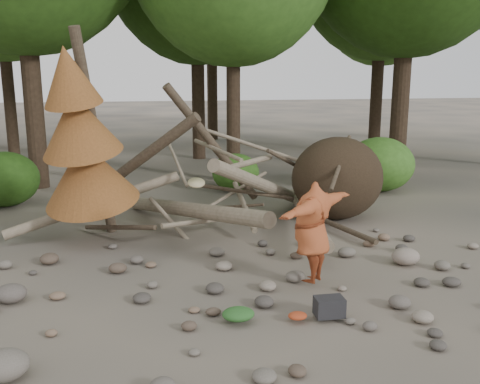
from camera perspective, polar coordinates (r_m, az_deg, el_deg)
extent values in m
plane|color=#514C44|center=(8.51, 4.22, -11.35)|extent=(120.00, 120.00, 0.00)
ellipsoid|color=#332619|center=(12.93, 10.34, 1.45)|extent=(2.20, 1.87, 1.98)
cylinder|color=gray|center=(11.60, -5.40, -1.91)|extent=(2.61, 5.11, 1.08)
cylinder|color=gray|center=(12.31, 2.68, 0.65)|extent=(3.18, 3.71, 1.90)
cylinder|color=brown|center=(12.25, -11.53, 2.74)|extent=(3.08, 1.91, 2.49)
cylinder|color=gray|center=(12.00, 7.17, -2.45)|extent=(1.13, 4.98, 0.43)
cylinder|color=brown|center=(12.52, -2.85, 5.04)|extent=(2.39, 1.03, 2.89)
cylinder|color=gray|center=(11.84, -15.25, -1.26)|extent=(3.71, 0.86, 1.20)
cylinder|color=#4C3F30|center=(11.43, -12.78, -3.70)|extent=(1.52, 1.70, 0.49)
cylinder|color=gray|center=(12.39, -0.24, 0.27)|extent=(1.57, 0.85, 0.69)
cylinder|color=#4C3F30|center=(13.18, 6.18, 2.72)|extent=(1.92, 1.25, 1.10)
cylinder|color=gray|center=(11.88, -6.71, 3.09)|extent=(0.37, 1.42, 0.85)
cylinder|color=#4C3F30|center=(11.98, 10.32, -3.57)|extent=(0.79, 2.54, 0.12)
cylinder|color=gray|center=(11.08, -4.04, -3.13)|extent=(1.78, 1.11, 0.29)
cylinder|color=#4C3F30|center=(11.38, -15.24, 5.87)|extent=(0.67, 1.13, 4.35)
cone|color=brown|center=(11.18, -15.94, 2.09)|extent=(2.06, 2.13, 1.86)
cone|color=brown|center=(10.85, -16.89, 7.06)|extent=(1.71, 1.78, 1.65)
cone|color=brown|center=(10.63, -17.82, 11.76)|extent=(1.23, 1.30, 1.41)
cylinder|color=#38281C|center=(17.25, -21.68, 15.19)|extent=(0.56, 0.56, 8.96)
cylinder|color=#38281C|center=(16.97, -0.72, 13.03)|extent=(0.44, 0.44, 7.14)
cylinder|color=#38281C|center=(19.58, 17.16, 15.83)|extent=(0.60, 0.60, 9.45)
cylinder|color=#38281C|center=(21.43, -23.68, 12.48)|extent=(0.42, 0.42, 7.56)
cylinder|color=#38281C|center=(21.85, -4.56, 14.74)|extent=(0.52, 0.52, 8.54)
cylinder|color=#38281C|center=(23.57, 14.55, 13.72)|extent=(0.50, 0.50, 8.12)
cylinder|color=#38281C|center=(28.30, -3.02, 14.49)|extent=(0.54, 0.54, 8.75)
cylinder|color=#38281C|center=(30.45, 14.61, 13.12)|extent=(0.46, 0.46, 7.84)
ellipsoid|color=#285115|center=(15.31, -23.86, 1.26)|extent=(1.80, 1.80, 1.44)
ellipsoid|color=#35671D|center=(15.82, -0.47, 2.10)|extent=(1.40, 1.40, 1.12)
ellipsoid|color=#427925|center=(16.35, 14.70, 2.89)|extent=(2.00, 2.00, 1.60)
imported|color=#A84B26|center=(8.78, 7.72, -4.25)|extent=(1.93, 1.77, 1.68)
cylinder|color=tan|center=(8.67, -4.69, 0.99)|extent=(0.36, 0.35, 0.15)
cube|color=black|center=(7.90, 9.49, -12.37)|extent=(0.42, 0.29, 0.27)
ellipsoid|color=#285A24|center=(7.72, -0.18, -13.22)|extent=(0.46, 0.38, 0.17)
ellipsoid|color=#A33A1B|center=(7.80, 6.15, -13.32)|extent=(0.27, 0.22, 0.10)
ellipsoid|color=#6C645A|center=(6.99, -23.89, -16.54)|extent=(0.58, 0.52, 0.35)
ellipsoid|color=gray|center=(10.33, 17.26, -6.58)|extent=(0.52, 0.46, 0.31)
ellipsoid|color=#5B534C|center=(9.04, -23.26, -9.91)|extent=(0.48, 0.43, 0.29)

